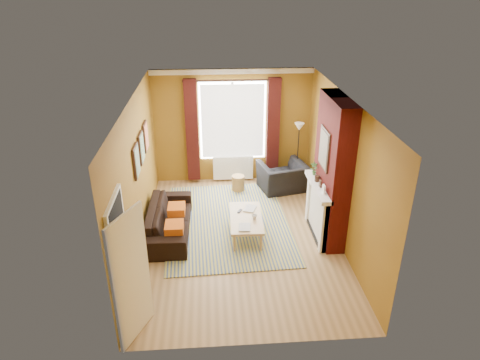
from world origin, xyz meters
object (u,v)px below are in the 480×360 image
Objects in this scene: coffee_table at (246,219)px; floor_lamp at (299,137)px; sofa at (169,220)px; armchair at (282,177)px; wicker_stool at (238,183)px.

coffee_table is 0.79× the size of floor_lamp.
sofa is 3.11m from armchair.
wicker_stool is 0.24× the size of floor_lamp.
floor_lamp is (2.97, 2.00, 0.96)m from sofa.
floor_lamp is (1.46, 0.22, 1.07)m from wicker_stool.
floor_lamp reaches higher than sofa.
coffee_table is 3.31× the size of wicker_stool.
sofa is 5.34× the size of wicker_stool.
sofa reaches higher than wicker_stool.
coffee_table is at bearing -89.44° from wicker_stool.
floor_lamp is (1.44, 2.21, 0.89)m from coffee_table.
wicker_stool is at bearing 92.23° from coffee_table.
floor_lamp is at bearing 58.54° from coffee_table.
armchair is at bearing -55.18° from sofa.
armchair is 2.21m from coffee_table.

